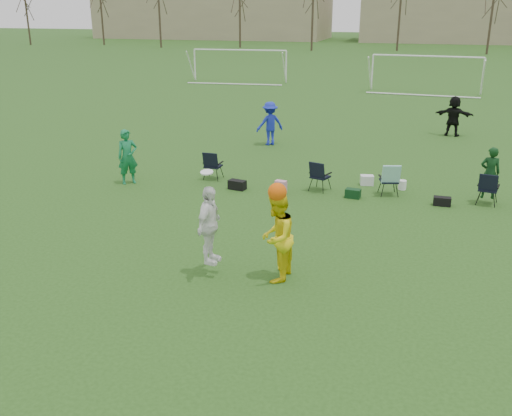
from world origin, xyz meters
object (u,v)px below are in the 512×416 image
(fielder_black, at_px, (454,116))
(goal_left, at_px, (240,56))
(center_contest, at_px, (253,232))
(goal_mid, at_px, (427,63))
(fielder_blue, at_px, (270,124))
(fielder_green_near, at_px, (128,157))

(fielder_black, height_order, goal_left, goal_left)
(center_contest, xyz_separation_m, goal_mid, (3.21, 30.68, 0.86))
(fielder_blue, xyz_separation_m, goal_left, (-7.87, 20.37, 1.01))
(fielder_blue, bearing_deg, goal_left, -106.11)
(fielder_blue, bearing_deg, goal_mid, -145.68)
(fielder_green_near, xyz_separation_m, center_contest, (5.96, -5.57, 0.16))
(goal_left, xyz_separation_m, goal_mid, (14.00, -2.00, 0.00))
(goal_mid, bearing_deg, fielder_black, -80.53)
(center_contest, xyz_separation_m, goal_left, (-10.79, 32.68, 0.86))
(fielder_green_near, distance_m, goal_left, 27.56)
(goal_mid, bearing_deg, fielder_green_near, -106.06)
(fielder_green_near, height_order, goal_left, goal_left)
(fielder_blue, distance_m, goal_left, 21.86)
(fielder_green_near, relative_size, fielder_black, 1.00)
(fielder_black, relative_size, goal_left, 0.24)
(center_contest, bearing_deg, fielder_blue, 103.36)
(fielder_black, xyz_separation_m, goal_left, (-15.37, 16.32, 1.02))
(fielder_green_near, distance_m, fielder_blue, 7.39)
(fielder_black, xyz_separation_m, center_contest, (-4.58, -16.37, 0.16))
(fielder_green_near, height_order, goal_mid, goal_mid)
(fielder_green_near, height_order, center_contest, center_contest)
(fielder_green_near, xyz_separation_m, goal_mid, (9.17, 25.11, 1.02))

